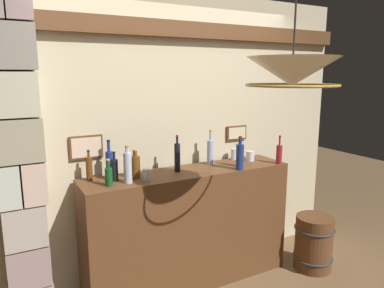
% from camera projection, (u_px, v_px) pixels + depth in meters
% --- Properties ---
extents(panelled_rear_partition, '(3.75, 0.15, 2.63)m').
position_uv_depth(panelled_rear_partition, '(174.00, 132.00, 3.36)').
color(panelled_rear_partition, beige).
rests_on(panelled_rear_partition, ground).
extents(stone_pillar, '(0.34, 0.33, 2.56)m').
position_uv_depth(stone_pillar, '(18.00, 157.00, 2.62)').
color(stone_pillar, '#9C9497').
rests_on(stone_pillar, ground).
extents(bar_shelf_unit, '(1.90, 0.44, 1.07)m').
position_uv_depth(bar_shelf_unit, '(189.00, 228.00, 3.27)').
color(bar_shelf_unit, brown).
rests_on(bar_shelf_unit, ground).
extents(liquor_bottle_brandy, '(0.07, 0.07, 0.30)m').
position_uv_depth(liquor_bottle_brandy, '(240.00, 156.00, 3.19)').
color(liquor_bottle_brandy, navy).
rests_on(liquor_bottle_brandy, bar_shelf_unit).
extents(liquor_bottle_rye, '(0.06, 0.06, 0.21)m').
position_uv_depth(liquor_bottle_rye, '(109.00, 176.00, 2.73)').
color(liquor_bottle_rye, '#174C22').
rests_on(liquor_bottle_rye, bar_shelf_unit).
extents(liquor_bottle_vermouth, '(0.06, 0.06, 0.27)m').
position_uv_depth(liquor_bottle_vermouth, '(279.00, 154.00, 3.41)').
color(liquor_bottle_vermouth, maroon).
rests_on(liquor_bottle_vermouth, bar_shelf_unit).
extents(liquor_bottle_sherry, '(0.06, 0.06, 0.30)m').
position_uv_depth(liquor_bottle_sherry, '(128.00, 167.00, 2.80)').
color(liquor_bottle_sherry, silver).
rests_on(liquor_bottle_sherry, bar_shelf_unit).
extents(liquor_bottle_vodka, '(0.05, 0.05, 0.32)m').
position_uv_depth(liquor_bottle_vodka, '(177.00, 157.00, 3.12)').
color(liquor_bottle_vodka, black).
rests_on(liquor_bottle_vodka, bar_shelf_unit).
extents(liquor_bottle_whiskey, '(0.05, 0.05, 0.25)m').
position_uv_depth(liquor_bottle_whiskey, '(89.00, 168.00, 2.87)').
color(liquor_bottle_whiskey, brown).
rests_on(liquor_bottle_whiskey, bar_shelf_unit).
extents(liquor_bottle_gin, '(0.06, 0.06, 0.31)m').
position_uv_depth(liquor_bottle_gin, '(109.00, 163.00, 2.94)').
color(liquor_bottle_gin, navy).
rests_on(liquor_bottle_gin, bar_shelf_unit).
extents(liquor_bottle_tequila, '(0.06, 0.06, 0.24)m').
position_uv_depth(liquor_bottle_tequila, '(115.00, 169.00, 2.86)').
color(liquor_bottle_tequila, black).
rests_on(liquor_bottle_tequila, bar_shelf_unit).
extents(liquor_bottle_bourbon, '(0.07, 0.07, 0.33)m').
position_uv_depth(liquor_bottle_bourbon, '(210.00, 151.00, 3.37)').
color(liquor_bottle_bourbon, '#A4B6E2').
rests_on(liquor_bottle_bourbon, bar_shelf_unit).
extents(liquor_bottle_port, '(0.06, 0.06, 0.22)m').
position_uv_depth(liquor_bottle_port, '(240.00, 158.00, 3.30)').
color(liquor_bottle_port, silver).
rests_on(liquor_bottle_port, bar_shelf_unit).
extents(liquor_bottle_mezcal, '(0.08, 0.08, 0.24)m').
position_uv_depth(liquor_bottle_mezcal, '(135.00, 166.00, 2.94)').
color(liquor_bottle_mezcal, brown).
rests_on(liquor_bottle_mezcal, bar_shelf_unit).
extents(glass_tumbler_rocks, '(0.08, 0.08, 0.10)m').
position_uv_depth(glass_tumbler_rocks, '(250.00, 156.00, 3.53)').
color(glass_tumbler_rocks, silver).
rests_on(glass_tumbler_rocks, bar_shelf_unit).
extents(glass_tumbler_highball, '(0.07, 0.07, 0.11)m').
position_uv_depth(glass_tumbler_highball, '(234.00, 154.00, 3.58)').
color(glass_tumbler_highball, silver).
rests_on(glass_tumbler_highball, bar_shelf_unit).
extents(glass_tumbler_shot, '(0.06, 0.06, 0.09)m').
position_uv_depth(glass_tumbler_shot, '(146.00, 174.00, 2.89)').
color(glass_tumbler_shot, silver).
rests_on(glass_tumbler_shot, bar_shelf_unit).
extents(pendant_lamp, '(0.58, 0.58, 0.54)m').
position_uv_depth(pendant_lamp, '(292.00, 73.00, 2.23)').
color(pendant_lamp, '#EFE5C6').
extents(wooden_barrel, '(0.39, 0.39, 0.54)m').
position_uv_depth(wooden_barrel, '(314.00, 243.00, 3.56)').
color(wooden_barrel, brown).
rests_on(wooden_barrel, ground).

